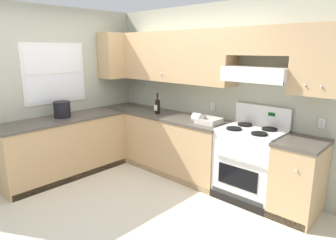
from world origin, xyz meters
The scene contains 10 objects.
ground_plane centered at (0.00, 0.00, 0.00)m, with size 7.04×7.04×0.00m, color beige.
wall_back centered at (0.39, 1.53, 1.48)m, with size 4.68×0.57×2.55m.
wall_left centered at (-1.59, 0.23, 1.34)m, with size 0.47×4.00×2.55m.
counter_back_run centered at (0.01, 1.24, 0.45)m, with size 3.60×0.65×0.91m.
counter_left_run centered at (-1.24, 0.00, 0.45)m, with size 0.63×1.91×0.91m.
stove centered at (1.19, 1.25, 0.48)m, with size 0.76×0.62×1.20m.
wine_bottle centered at (-0.40, 1.18, 1.04)m, with size 0.08×0.08×0.33m.
bowl centered at (0.55, 1.22, 0.94)m, with size 0.32×0.27×0.08m.
bucket centered at (-1.28, 0.02, 1.04)m, with size 0.26×0.26×0.24m.
paper_towel_roll centered at (0.41, 1.15, 0.98)m, with size 0.13×0.13×0.13m.
Camera 1 is at (2.87, -2.11, 1.92)m, focal length 31.86 mm.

